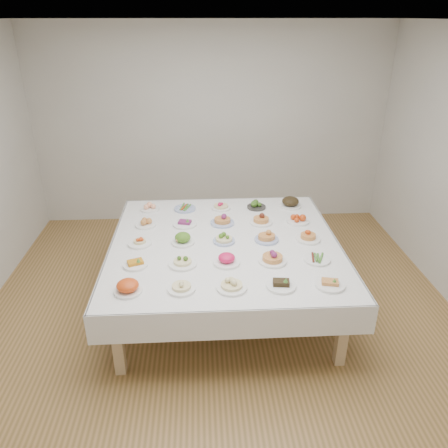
{
  "coord_description": "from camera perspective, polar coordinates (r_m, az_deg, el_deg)",
  "views": [
    {
      "loc": [
        -0.18,
        -3.68,
        2.84
      ],
      "look_at": [
        0.06,
        0.39,
        0.88
      ],
      "focal_mm": 35.0,
      "sensor_mm": 36.0,
      "label": 1
    }
  ],
  "objects": [
    {
      "name": "dish_4",
      "position": [
        3.85,
        13.68,
        -7.42
      ],
      "size": [
        0.25,
        0.25,
        0.09
      ],
      "color": "white",
      "rests_on": "display_table"
    },
    {
      "name": "dish_19",
      "position": [
        4.92,
        9.63,
        0.83
      ],
      "size": [
        0.25,
        0.25,
        0.12
      ],
      "color": "white",
      "rests_on": "display_table"
    },
    {
      "name": "dish_1",
      "position": [
        3.7,
        -5.59,
        -7.85
      ],
      "size": [
        0.24,
        0.24,
        0.12
      ],
      "color": "white",
      "rests_on": "display_table"
    },
    {
      "name": "dish_13",
      "position": [
        4.46,
        5.61,
        -1.33
      ],
      "size": [
        0.24,
        0.24,
        0.15
      ],
      "color": "#4C66B2",
      "rests_on": "display_table"
    },
    {
      "name": "dish_6",
      "position": [
        4.04,
        -5.44,
        -4.57
      ],
      "size": [
        0.26,
        0.26,
        0.14
      ],
      "color": "white",
      "rests_on": "display_table"
    },
    {
      "name": "dish_3",
      "position": [
        3.76,
        7.47,
        -7.62
      ],
      "size": [
        0.25,
        0.25,
        0.1
      ],
      "color": "white",
      "rests_on": "display_table"
    },
    {
      "name": "dish_7",
      "position": [
        4.05,
        0.34,
        -4.47
      ],
      "size": [
        0.25,
        0.25,
        0.13
      ],
      "color": "white",
      "rests_on": "display_table"
    },
    {
      "name": "dish_9",
      "position": [
        4.2,
        12.04,
        -4.36
      ],
      "size": [
        0.27,
        0.25,
        0.06
      ],
      "color": "white",
      "rests_on": "display_table"
    },
    {
      "name": "dish_5",
      "position": [
        4.1,
        -11.51,
        -4.95
      ],
      "size": [
        0.23,
        0.23,
        0.09
      ],
      "color": "white",
      "rests_on": "display_table"
    },
    {
      "name": "dish_20",
      "position": [
        5.23,
        -9.68,
        2.21
      ],
      "size": [
        0.22,
        0.22,
        0.09
      ],
      "color": "white",
      "rests_on": "display_table"
    },
    {
      "name": "dish_15",
      "position": [
        4.84,
        -10.23,
        0.27
      ],
      "size": [
        0.22,
        0.22,
        0.11
      ],
      "color": "white",
      "rests_on": "display_table"
    },
    {
      "name": "dish_14",
      "position": [
        4.54,
        10.96,
        -1.39
      ],
      "size": [
        0.25,
        0.25,
        0.13
      ],
      "color": "white",
      "rests_on": "display_table"
    },
    {
      "name": "dish_8",
      "position": [
        4.08,
        6.38,
        -3.96
      ],
      "size": [
        0.29,
        0.28,
        0.17
      ],
      "color": "white",
      "rests_on": "display_table"
    },
    {
      "name": "display_table",
      "position": [
        4.48,
        0.11,
        -3.06
      ],
      "size": [
        2.32,
        2.32,
        0.75
      ],
      "color": "white",
      "rests_on": "ground"
    },
    {
      "name": "dish_2",
      "position": [
        3.69,
        1.01,
        -7.51
      ],
      "size": [
        0.26,
        0.26,
        0.15
      ],
      "color": "white",
      "rests_on": "display_table"
    },
    {
      "name": "dish_22",
      "position": [
        5.19,
        -0.4,
        2.55
      ],
      "size": [
        0.22,
        0.22,
        0.12
      ],
      "color": "white",
      "rests_on": "display_table"
    },
    {
      "name": "dish_24",
      "position": [
        5.29,
        8.68,
        3.03
      ],
      "size": [
        0.29,
        0.29,
        0.16
      ],
      "color": "white",
      "rests_on": "display_table"
    },
    {
      "name": "dish_10",
      "position": [
        4.46,
        -10.97,
        -2.1
      ],
      "size": [
        0.24,
        0.24,
        0.11
      ],
      "color": "white",
      "rests_on": "display_table"
    },
    {
      "name": "dish_11",
      "position": [
        4.41,
        -5.41,
        -1.83
      ],
      "size": [
        0.23,
        0.23,
        0.13
      ],
      "color": "white",
      "rests_on": "display_table"
    },
    {
      "name": "dish_17",
      "position": [
        4.8,
        -0.22,
        0.86
      ],
      "size": [
        0.26,
        0.26,
        0.16
      ],
      "color": "#4C66B2",
      "rests_on": "display_table"
    },
    {
      "name": "dish_12",
      "position": [
        4.42,
        0.0,
        -1.64
      ],
      "size": [
        0.23,
        0.23,
        0.13
      ],
      "color": "#4C66B2",
      "rests_on": "display_table"
    },
    {
      "name": "dish_16",
      "position": [
        4.8,
        -5.15,
        0.28
      ],
      "size": [
        0.26,
        0.26,
        0.1
      ],
      "color": "white",
      "rests_on": "display_table"
    },
    {
      "name": "room_envelope",
      "position": [
        3.82,
        -0.52,
        10.38
      ],
      "size": [
        5.02,
        5.02,
        2.81
      ],
      "color": "#9D7241",
      "rests_on": "ground"
    },
    {
      "name": "dish_18",
      "position": [
        4.83,
        4.88,
        0.84
      ],
      "size": [
        0.25,
        0.25,
        0.15
      ],
      "color": "white",
      "rests_on": "display_table"
    },
    {
      "name": "dish_0",
      "position": [
        3.73,
        -12.48,
        -7.81
      ],
      "size": [
        0.26,
        0.26,
        0.14
      ],
      "color": "white",
      "rests_on": "display_table"
    },
    {
      "name": "dish_23",
      "position": [
        5.22,
        4.27,
        2.58
      ],
      "size": [
        0.22,
        0.22,
        0.1
      ],
      "color": "#2F2C2A",
      "rests_on": "display_table"
    },
    {
      "name": "dish_21",
      "position": [
        5.19,
        -5.13,
        2.13
      ],
      "size": [
        0.25,
        0.25,
        0.06
      ],
      "color": "#4C66B2",
      "rests_on": "display_table"
    }
  ]
}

